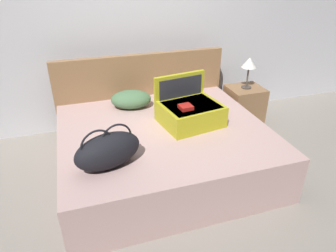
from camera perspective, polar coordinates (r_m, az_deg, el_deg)
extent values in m
plane|color=gray|center=(3.02, 1.58, -12.16)|extent=(12.00, 12.00, 0.00)
cube|color=silver|center=(3.94, -6.49, 18.57)|extent=(8.00, 0.10, 2.60)
cube|color=#BC9993|center=(3.18, -0.74, -4.35)|extent=(2.03, 1.78, 0.49)
cube|color=olive|center=(3.86, -4.85, 6.01)|extent=(2.08, 0.08, 0.99)
cube|color=gold|center=(3.10, 4.32, 2.16)|extent=(0.64, 0.54, 0.22)
cube|color=#28282D|center=(3.09, 4.35, 2.69)|extent=(0.56, 0.48, 0.15)
cube|color=#B21E19|center=(2.96, 3.31, 3.48)|extent=(0.13, 0.13, 0.04)
cube|color=gold|center=(3.25, 2.15, 5.82)|extent=(0.57, 0.13, 0.46)
cube|color=#28282D|center=(3.23, 2.36, 5.66)|extent=(0.48, 0.09, 0.39)
ellipsoid|color=black|center=(2.49, -11.08, -4.57)|extent=(0.61, 0.42, 0.29)
torus|color=black|center=(2.42, -13.03, -3.57)|extent=(0.26, 0.09, 0.27)
torus|color=black|center=(2.47, -9.52, -2.45)|extent=(0.26, 0.09, 0.27)
ellipsoid|color=white|center=(3.53, 1.75, 5.54)|extent=(0.38, 0.29, 0.21)
ellipsoid|color=#4C724C|center=(3.49, -6.89, 4.96)|extent=(0.50, 0.38, 0.20)
cube|color=olive|center=(4.17, 13.88, 3.53)|extent=(0.44, 0.40, 0.53)
cylinder|color=#3F3833|center=(4.07, 14.32, 6.99)|extent=(0.13, 0.13, 0.01)
cylinder|color=#4C443D|center=(4.02, 14.55, 8.77)|extent=(0.02, 0.02, 0.25)
cone|color=white|center=(3.97, 14.88, 11.34)|extent=(0.19, 0.19, 0.12)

